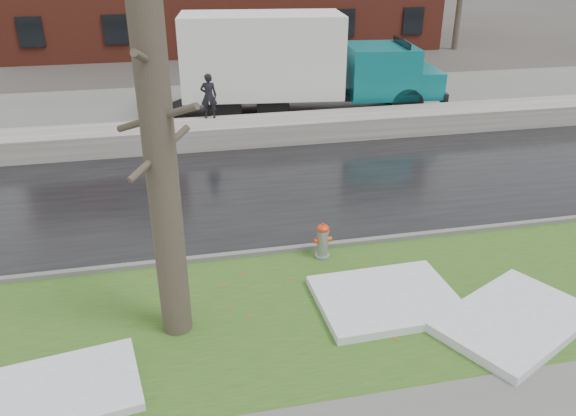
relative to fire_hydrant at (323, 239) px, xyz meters
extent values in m
plane|color=#47423D|center=(-0.89, -0.61, -0.47)|extent=(120.00, 120.00, 0.00)
cube|color=#274C19|center=(-0.89, -1.86, -0.45)|extent=(60.00, 4.50, 0.04)
cube|color=black|center=(-0.89, 3.89, -0.46)|extent=(60.00, 7.00, 0.03)
cube|color=slate|center=(-0.89, 12.39, -0.46)|extent=(60.00, 9.00, 0.03)
cube|color=slate|center=(-0.89, 0.39, -0.40)|extent=(60.00, 0.15, 0.14)
cube|color=#ADA79E|center=(-0.89, 8.09, -0.10)|extent=(60.00, 1.60, 0.75)
cylinder|color=gray|center=(0.00, -0.01, -0.08)|extent=(0.25, 0.25, 0.70)
ellipsoid|color=red|center=(0.00, -0.01, 0.27)|extent=(0.29, 0.29, 0.16)
cylinder|color=red|center=(0.00, -0.01, 0.36)|extent=(0.05, 0.05, 0.05)
cylinder|color=red|center=(-0.14, -0.02, -0.01)|extent=(0.11, 0.12, 0.11)
cylinder|color=red|center=(0.15, 0.01, -0.01)|extent=(0.11, 0.12, 0.11)
cylinder|color=gray|center=(-0.01, 0.14, -0.01)|extent=(0.15, 0.11, 0.14)
cylinder|color=brown|center=(-3.15, -1.83, 2.75)|extent=(0.68, 0.68, 6.37)
cylinder|color=brown|center=(-3.15, -1.83, 3.39)|extent=(1.28, 1.10, 0.66)
cylinder|color=brown|center=(-3.15, -1.83, 4.21)|extent=(0.47, 1.39, 0.60)
cylinder|color=brown|center=(-3.15, -1.83, 2.84)|extent=(1.01, 1.01, 0.57)
cube|color=black|center=(2.09, 11.07, 0.25)|extent=(8.95, 2.18, 0.24)
cube|color=silver|center=(0.65, 11.25, 1.86)|extent=(6.29, 3.48, 3.00)
cube|color=#0C6B72|center=(5.23, 10.69, 1.19)|extent=(2.86, 2.95, 1.89)
cube|color=#0C6B72|center=(6.82, 10.49, 0.75)|extent=(1.62, 2.59, 1.00)
cube|color=black|center=(6.00, 10.59, 1.86)|extent=(0.36, 2.21, 1.00)
cube|color=black|center=(-2.98, 11.69, -0.11)|extent=(2.05, 1.55, 0.75)
cylinder|color=black|center=(5.91, 9.43, 0.14)|extent=(1.25, 0.48, 1.22)
cylinder|color=black|center=(6.19, 11.74, 0.14)|extent=(1.25, 0.48, 1.22)
cylinder|color=black|center=(0.84, 10.05, 0.14)|extent=(1.25, 0.48, 1.22)
cylinder|color=black|center=(1.13, 12.36, 0.14)|extent=(1.25, 0.48, 1.22)
cylinder|color=black|center=(-0.92, 10.27, 0.14)|extent=(1.25, 0.48, 1.22)
cylinder|color=black|center=(-0.64, 12.58, 0.14)|extent=(1.25, 0.48, 1.22)
imported|color=black|center=(-1.62, 8.69, 1.04)|extent=(0.58, 0.40, 1.52)
cube|color=silver|center=(0.74, -1.89, -0.35)|extent=(2.66, 2.07, 0.16)
cube|color=silver|center=(-4.89, -3.11, -0.36)|extent=(2.43, 1.93, 0.14)
cube|color=silver|center=(2.71, -3.01, -0.34)|extent=(3.31, 2.87, 0.18)
camera|label=1|loc=(-2.94, -10.13, 5.76)|focal=35.00mm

